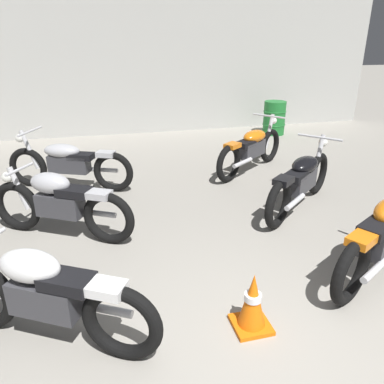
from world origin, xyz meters
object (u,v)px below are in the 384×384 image
(motorcycle_right_row_1, at_px, (301,179))
(traffic_cone, at_px, (253,302))
(oil_drum, at_px, (274,118))
(motorcycle_left_row_2, at_px, (68,163))
(motorcycle_left_row_0, at_px, (45,295))
(motorcycle_right_row_0, at_px, (382,236))
(motorcycle_left_row_1, at_px, (59,203))
(motorcycle_right_row_2, at_px, (252,148))

(motorcycle_right_row_1, bearing_deg, traffic_cone, -127.87)
(motorcycle_right_row_1, xyz_separation_m, oil_drum, (1.73, 4.39, -0.03))
(motorcycle_left_row_2, height_order, traffic_cone, motorcycle_left_row_2)
(motorcycle_right_row_1, bearing_deg, oil_drum, 68.54)
(motorcycle_left_row_0, relative_size, motorcycle_right_row_1, 1.00)
(motorcycle_left_row_2, distance_m, traffic_cone, 4.16)
(motorcycle_right_row_0, height_order, motorcycle_right_row_1, motorcycle_right_row_1)
(motorcycle_left_row_1, bearing_deg, motorcycle_left_row_0, -89.94)
(motorcycle_right_row_0, height_order, motorcycle_right_row_2, motorcycle_right_row_2)
(oil_drum, bearing_deg, motorcycle_right_row_2, -123.72)
(motorcycle_left_row_2, xyz_separation_m, motorcycle_right_row_0, (3.24, -3.41, 0.01))
(motorcycle_left_row_1, height_order, traffic_cone, motorcycle_left_row_1)
(oil_drum, distance_m, traffic_cone, 7.36)
(motorcycle_left_row_0, distance_m, motorcycle_left_row_2, 3.54)
(motorcycle_right_row_0, xyz_separation_m, motorcycle_right_row_1, (0.07, 1.74, -0.01))
(motorcycle_right_row_1, height_order, motorcycle_right_row_2, same)
(motorcycle_left_row_1, relative_size, motorcycle_right_row_2, 0.97)
(motorcycle_left_row_2, bearing_deg, motorcycle_right_row_2, 1.57)
(traffic_cone, bearing_deg, motorcycle_left_row_1, 128.17)
(motorcycle_left_row_1, relative_size, traffic_cone, 3.26)
(motorcycle_right_row_0, bearing_deg, motorcycle_right_row_1, 87.85)
(motorcycle_right_row_1, height_order, oil_drum, motorcycle_right_row_1)
(motorcycle_left_row_2, bearing_deg, motorcycle_right_row_0, -46.50)
(traffic_cone, bearing_deg, motorcycle_right_row_1, 52.13)
(motorcycle_right_row_0, xyz_separation_m, motorcycle_right_row_2, (0.04, 3.50, -0.01))
(motorcycle_right_row_2, bearing_deg, motorcycle_right_row_0, -90.65)
(motorcycle_right_row_0, relative_size, oil_drum, 2.09)
(motorcycle_left_row_1, distance_m, motorcycle_right_row_1, 3.34)
(motorcycle_right_row_1, relative_size, traffic_cone, 3.26)
(oil_drum, bearing_deg, motorcycle_left_row_0, -129.00)
(motorcycle_left_row_0, xyz_separation_m, oil_drum, (5.06, 6.25, -0.03))
(motorcycle_left_row_2, bearing_deg, motorcycle_left_row_1, -91.21)
(motorcycle_left_row_2, distance_m, motorcycle_right_row_0, 4.70)
(traffic_cone, bearing_deg, motorcycle_left_row_0, 170.63)
(motorcycle_left_row_1, distance_m, motorcycle_right_row_0, 3.70)
(motorcycle_right_row_2, bearing_deg, motorcycle_left_row_0, -132.38)
(motorcycle_right_row_1, bearing_deg, motorcycle_left_row_0, -150.82)
(motorcycle_right_row_1, bearing_deg, motorcycle_left_row_1, -179.86)
(motorcycle_left_row_1, xyz_separation_m, traffic_cone, (1.68, -2.13, -0.20))
(motorcycle_left_row_1, height_order, motorcycle_right_row_1, motorcycle_right_row_1)
(motorcycle_left_row_0, bearing_deg, motorcycle_left_row_2, 89.45)
(motorcycle_right_row_1, bearing_deg, motorcycle_right_row_0, -92.15)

